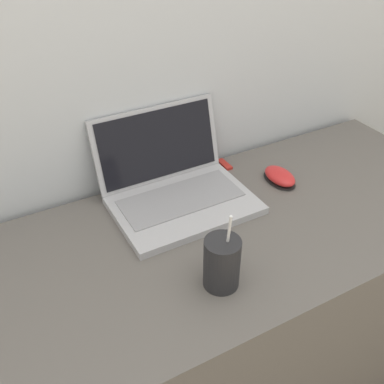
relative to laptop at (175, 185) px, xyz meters
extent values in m
cube|color=#5B5651|center=(0.05, -0.18, -0.41)|extent=(1.47, 0.59, 0.72)
cube|color=#ADADB2|center=(0.00, -0.05, -0.04)|extent=(0.36, 0.25, 0.02)
cube|color=gray|center=(0.00, -0.03, -0.02)|extent=(0.32, 0.14, 0.00)
cube|color=#ADADB2|center=(0.00, 0.10, 0.07)|extent=(0.36, 0.06, 0.20)
cube|color=black|center=(0.00, 0.10, 0.07)|extent=(0.33, 0.05, 0.18)
cylinder|color=#232326|center=(-0.06, -0.32, 0.01)|extent=(0.08, 0.08, 0.12)
cylinder|color=black|center=(-0.06, -0.32, 0.07)|extent=(0.07, 0.07, 0.01)
cylinder|color=white|center=(-0.05, -0.32, 0.07)|extent=(0.01, 0.03, 0.15)
ellipsoid|color=black|center=(0.30, -0.07, -0.04)|extent=(0.07, 0.12, 0.01)
ellipsoid|color=red|center=(0.30, -0.07, -0.03)|extent=(0.07, 0.11, 0.03)
cube|color=#B2261E|center=(0.21, 0.08, -0.04)|extent=(0.02, 0.06, 0.01)
camera|label=1|loc=(-0.44, -0.88, 0.67)|focal=42.00mm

